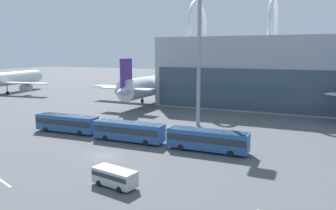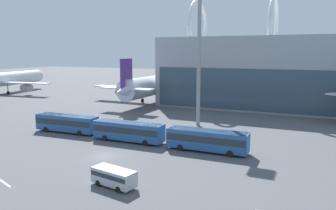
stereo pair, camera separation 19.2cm
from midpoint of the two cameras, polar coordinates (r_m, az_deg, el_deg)
The scene contains 10 objects.
ground_plane at distance 48.88m, azimuth -11.00°, elevation -8.72°, with size 440.00×440.00×0.00m, color #515459.
airliner_at_gate_near at distance 131.32m, azimuth -27.01°, elevation 3.95°, with size 40.04×42.00×15.41m.
airliner_at_gate_far at distance 96.67m, azimuth -2.21°, elevation 3.46°, with size 40.38×40.56×13.26m.
shuttle_bus_0 at distance 63.99m, azimuth -17.12°, elevation -2.89°, with size 12.46×3.32×3.29m.
shuttle_bus_1 at distance 55.45m, azimuth -6.80°, elevation -4.38°, with size 12.41×3.05×3.29m.
shuttle_bus_2 at distance 49.98m, azimuth 6.94°, elevation -5.90°, with size 12.39×2.99×3.29m.
service_van_foreground at distance 37.87m, azimuth -9.26°, elevation -12.13°, with size 5.58×2.92×2.04m.
floodlight_mast at distance 65.99m, azimuth 5.54°, elevation 11.49°, with size 2.97×2.97×27.65m.
lane_stripe_3 at distance 69.93m, azimuth -16.15°, elevation -3.44°, with size 8.97×0.25×0.01m, color silver.
traffic_cone_0 at distance 61.67m, azimuth -19.10°, elevation -4.97°, with size 0.48×0.48×0.67m.
Camera 2 is at (27.21, -37.77, 14.96)m, focal length 35.00 mm.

